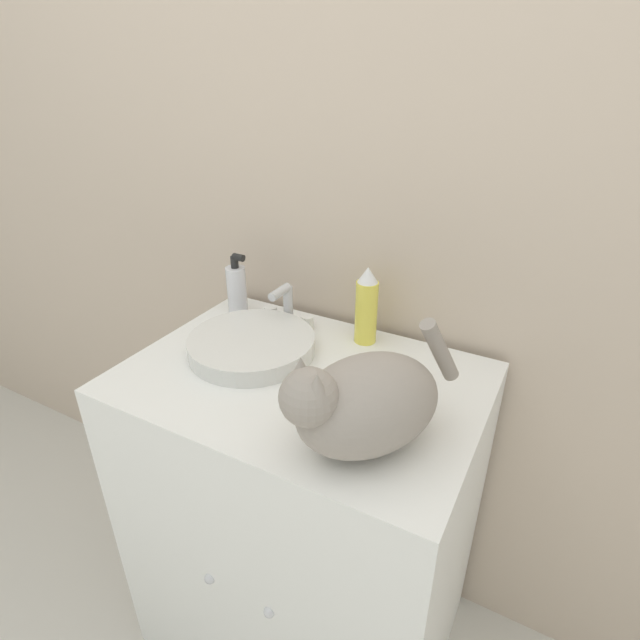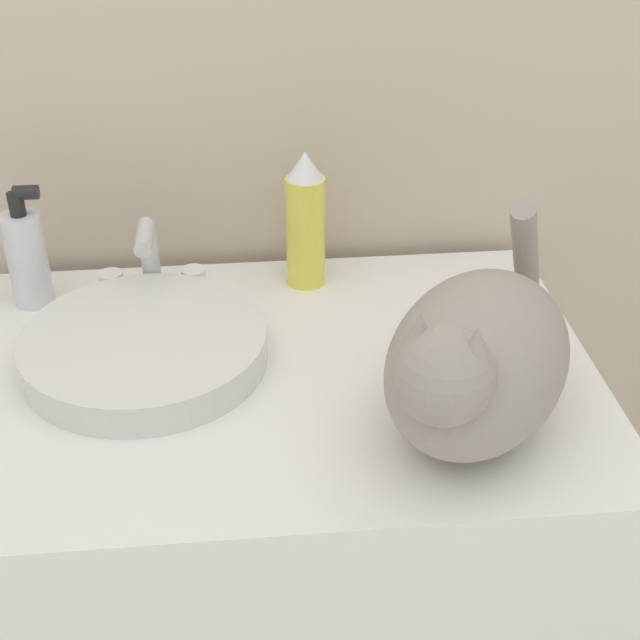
# 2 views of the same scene
# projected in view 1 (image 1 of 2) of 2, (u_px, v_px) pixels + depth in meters

# --- Properties ---
(wall_back) EXTENTS (6.00, 0.05, 2.50)m
(wall_back) POSITION_uv_depth(u_px,v_px,m) (369.00, 156.00, 1.11)
(wall_back) COLOR #C6B29E
(wall_back) RESTS_ON ground_plane
(vanity_cabinet) EXTENTS (0.75, 0.55, 0.85)m
(vanity_cabinet) POSITION_uv_depth(u_px,v_px,m) (304.00, 517.00, 1.25)
(vanity_cabinet) COLOR white
(vanity_cabinet) RESTS_ON ground_plane
(sink_basin) EXTENTS (0.29, 0.29, 0.04)m
(sink_basin) POSITION_uv_depth(u_px,v_px,m) (252.00, 345.00, 1.13)
(sink_basin) COLOR silver
(sink_basin) RESTS_ON vanity_cabinet
(faucet) EXTENTS (0.14, 0.09, 0.11)m
(faucet) POSITION_uv_depth(u_px,v_px,m) (287.00, 308.00, 1.24)
(faucet) COLOR silver
(faucet) RESTS_ON vanity_cabinet
(cat) EXTENTS (0.29, 0.33, 0.21)m
(cat) POSITION_uv_depth(u_px,v_px,m) (363.00, 402.00, 0.82)
(cat) COLOR gray
(cat) RESTS_ON vanity_cabinet
(soap_bottle) EXTENTS (0.05, 0.05, 0.16)m
(soap_bottle) POSITION_uv_depth(u_px,v_px,m) (237.00, 288.00, 1.29)
(soap_bottle) COLOR silver
(soap_bottle) RESTS_ON vanity_cabinet
(spray_bottle) EXTENTS (0.05, 0.05, 0.19)m
(spray_bottle) POSITION_uv_depth(u_px,v_px,m) (366.00, 306.00, 1.15)
(spray_bottle) COLOR #EADB4C
(spray_bottle) RESTS_ON vanity_cabinet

